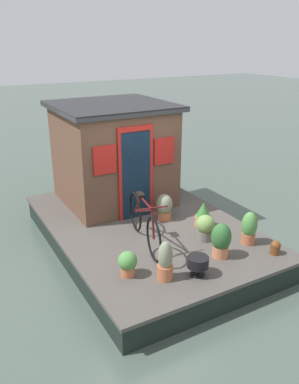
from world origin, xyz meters
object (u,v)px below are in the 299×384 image
object	(u,v)px
houseboat_cabin	(113,153)
potted_plant_fern	(221,240)
potted_plant_sage	(165,262)
mooring_bollard	(275,247)
bicycle	(144,222)
charcoal_grill	(198,263)
potted_plant_rosemary	(128,263)
potted_plant_ivy	(249,228)
potted_plant_succulent	(203,215)
potted_plant_thyme	(205,227)
potted_plant_lavender	(164,207)

from	to	relation	value
houseboat_cabin	potted_plant_fern	xyz separation A→B (m)	(-3.00, -0.47, -0.74)
potted_plant_sage	mooring_bollard	bearing A→B (deg)	-97.90
bicycle	potted_plant_fern	distance (m)	1.30
bicycle	charcoal_grill	distance (m)	1.27
houseboat_cabin	potted_plant_fern	world-z (taller)	houseboat_cabin
bicycle	potted_plant_sage	xyz separation A→B (m)	(-1.08, 0.24, -0.12)
houseboat_cabin	potted_plant_rosemary	xyz separation A→B (m)	(-2.76, 1.06, -0.83)
potted_plant_fern	potted_plant_rosemary	xyz separation A→B (m)	(0.24, 1.53, -0.09)
charcoal_grill	potted_plant_ivy	bearing A→B (deg)	-74.53
potted_plant_fern	potted_plant_sage	size ratio (longest dim) A/B	0.96
potted_plant_succulent	charcoal_grill	size ratio (longest dim) A/B	1.45
potted_plant_ivy	potted_plant_rosemary	xyz separation A→B (m)	(0.13, 2.22, -0.08)
bicycle	potted_plant_succulent	world-z (taller)	bicycle
potted_plant_fern	mooring_bollard	xyz separation A→B (m)	(-0.37, -0.83, -0.18)
potted_plant_thyme	potted_plant_fern	xyz separation A→B (m)	(-0.59, 0.14, 0.07)
potted_plant_succulent	potted_plant_rosemary	xyz separation A→B (m)	(-0.81, 1.96, -0.01)
potted_plant_thyme	potted_plant_rosemary	xyz separation A→B (m)	(-0.35, 1.67, -0.02)
potted_plant_sage	mooring_bollard	xyz separation A→B (m)	(-0.27, -1.93, -0.16)
potted_plant_lavender	potted_plant_thyme	xyz separation A→B (m)	(-1.04, -0.20, -0.03)
potted_plant_thyme	potted_plant_rosemary	size ratio (longest dim) A/B	1.16
bicycle	potted_plant_thyme	distance (m)	1.08
bicycle	potted_plant_rosemary	world-z (taller)	bicycle
potted_plant_fern	potted_plant_ivy	distance (m)	0.70
potted_plant_lavender	potted_plant_rosemary	xyz separation A→B (m)	(-1.39, 1.48, -0.05)
potted_plant_sage	potted_plant_rosemary	bearing A→B (deg)	51.54
bicycle	charcoal_grill	bearing A→B (deg)	-169.49
bicycle	potted_plant_ivy	size ratio (longest dim) A/B	3.06
houseboat_cabin	potted_plant_succulent	bearing A→B (deg)	-155.32
potted_plant_sage	houseboat_cabin	bearing A→B (deg)	-11.42
potted_plant_thyme	mooring_bollard	bearing A→B (deg)	-144.45
houseboat_cabin	potted_plant_rosemary	bearing A→B (deg)	159.05
potted_plant_lavender	potted_plant_ivy	size ratio (longest dim) A/B	0.89
potted_plant_lavender	potted_plant_sage	xyz separation A→B (m)	(-1.73, 1.04, 0.02)
potted_plant_sage	potted_plant_thyme	bearing A→B (deg)	-60.66
houseboat_cabin	charcoal_grill	size ratio (longest dim) A/B	7.10
bicycle	potted_plant_fern	bearing A→B (deg)	-138.90
charcoal_grill	potted_plant_lavender	bearing A→B (deg)	-16.90
charcoal_grill	mooring_bollard	size ratio (longest dim) A/B	1.37
potted_plant_fern	potted_plant_ivy	bearing A→B (deg)	-80.86
bicycle	potted_plant_ivy	distance (m)	1.78
potted_plant_lavender	potted_plant_ivy	bearing A→B (deg)	-153.83
potted_plant_sage	charcoal_grill	world-z (taller)	potted_plant_sage
potted_plant_ivy	potted_plant_succulent	bearing A→B (deg)	15.76
bicycle	potted_plant_ivy	xyz separation A→B (m)	(-0.87, -1.55, -0.11)
bicycle	mooring_bollard	bearing A→B (deg)	-128.70
bicycle	potted_plant_lavender	distance (m)	1.04
potted_plant_lavender	potted_plant_rosemary	bearing A→B (deg)	133.32
houseboat_cabin	mooring_bollard	size ratio (longest dim) A/B	9.73
potted_plant_rosemary	potted_plant_ivy	bearing A→B (deg)	-93.29
mooring_bollard	potted_plant_lavender	bearing A→B (deg)	23.85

